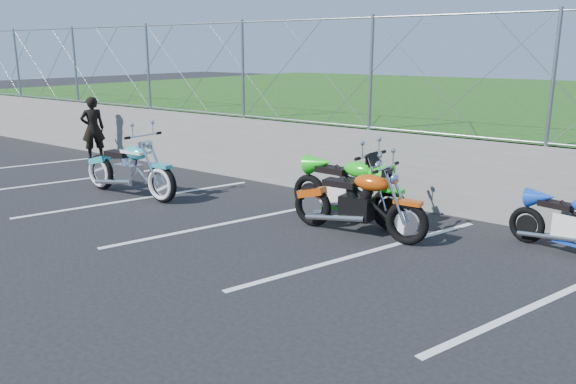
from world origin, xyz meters
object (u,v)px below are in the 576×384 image
Objects in this scene: naked_orange at (360,205)px; person_standing at (93,128)px; sportbike_blue at (574,227)px; cruiser_turquoise at (131,171)px; sportbike_green at (349,191)px.

person_standing is at bearing 168.62° from naked_orange.
cruiser_turquoise is at bearing -155.31° from sportbike_blue.
sportbike_green is at bearing 13.23° from cruiser_turquoise.
sportbike_green is 1.40× the size of person_standing.
sportbike_blue is 1.12× the size of person_standing.
cruiser_turquoise is 1.55× the size of person_standing.
person_standing is (-3.74, 1.79, 0.30)m from cruiser_turquoise.
cruiser_turquoise is at bearing 88.47° from person_standing.
sportbike_blue is at bearing 10.33° from cruiser_turquoise.
cruiser_turquoise is at bearing -161.75° from sportbike_green.
sportbike_blue is at bearing 17.45° from naked_orange.
person_standing is (-7.86, 0.69, 0.30)m from sportbike_green.
person_standing reaches higher than naked_orange.
naked_orange is 1.00× the size of sportbike_green.
sportbike_blue is at bearing 11.56° from sportbike_green.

